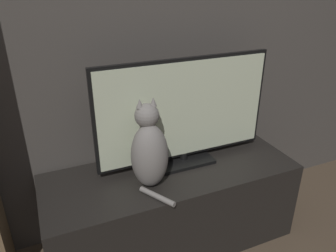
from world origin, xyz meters
TOP-DOWN VIEW (x-y plane):
  - wall_back at (0.00, 1.22)m, footprint 4.80×0.05m
  - tv_stand at (0.00, 0.91)m, footprint 1.46×0.54m
  - tv at (0.11, 0.98)m, footprint 1.04×0.20m
  - cat at (-0.16, 0.84)m, footprint 0.21×0.33m

SIDE VIEW (x-z plane):
  - tv_stand at x=0.00m, z-range 0.00..0.52m
  - cat at x=-0.16m, z-range 0.48..0.96m
  - tv at x=0.11m, z-range 0.52..1.15m
  - wall_back at x=0.00m, z-range 0.00..2.60m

